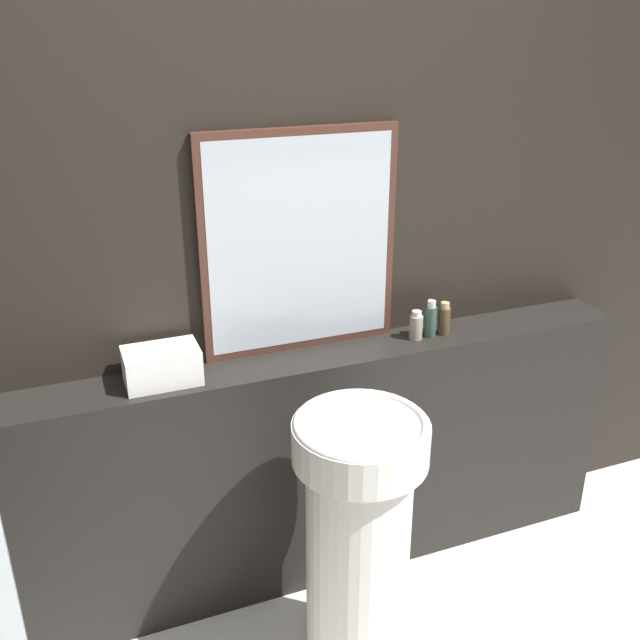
{
  "coord_description": "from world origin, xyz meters",
  "views": [
    {
      "loc": [
        -0.7,
        -0.63,
        1.95
      ],
      "look_at": [
        0.04,
        1.27,
        1.07
      ],
      "focal_mm": 40.0,
      "sensor_mm": 36.0,
      "label": 1
    }
  ],
  "objects_px": {
    "mirror": "(300,243)",
    "lotion_bottle": "(444,319)",
    "shampoo_bottle": "(416,326)",
    "pedestal_sink": "(358,536)",
    "towel_stack": "(162,366)",
    "conditioner_bottle": "(431,320)"
  },
  "relations": [
    {
      "from": "pedestal_sink",
      "to": "mirror",
      "type": "xyz_separation_m",
      "value": [
        0.01,
        0.51,
        0.78
      ]
    },
    {
      "from": "pedestal_sink",
      "to": "mirror",
      "type": "height_order",
      "value": "mirror"
    },
    {
      "from": "mirror",
      "to": "lotion_bottle",
      "type": "distance_m",
      "value": 0.6
    },
    {
      "from": "conditioner_bottle",
      "to": "towel_stack",
      "type": "bearing_deg",
      "value": -180.0
    },
    {
      "from": "shampoo_bottle",
      "to": "pedestal_sink",
      "type": "bearing_deg",
      "value": -133.22
    },
    {
      "from": "mirror",
      "to": "towel_stack",
      "type": "xyz_separation_m",
      "value": [
        -0.49,
        -0.09,
        -0.31
      ]
    },
    {
      "from": "shampoo_bottle",
      "to": "conditioner_bottle",
      "type": "bearing_deg",
      "value": 0.0
    },
    {
      "from": "mirror",
      "to": "shampoo_bottle",
      "type": "bearing_deg",
      "value": -12.28
    },
    {
      "from": "pedestal_sink",
      "to": "conditioner_bottle",
      "type": "height_order",
      "value": "conditioner_bottle"
    },
    {
      "from": "lotion_bottle",
      "to": "pedestal_sink",
      "type": "bearing_deg",
      "value": -140.23
    },
    {
      "from": "mirror",
      "to": "lotion_bottle",
      "type": "xyz_separation_m",
      "value": [
        0.51,
        -0.09,
        -0.31
      ]
    },
    {
      "from": "towel_stack",
      "to": "mirror",
      "type": "bearing_deg",
      "value": 10.05
    },
    {
      "from": "towel_stack",
      "to": "conditioner_bottle",
      "type": "height_order",
      "value": "conditioner_bottle"
    },
    {
      "from": "towel_stack",
      "to": "conditioner_bottle",
      "type": "distance_m",
      "value": 0.94
    },
    {
      "from": "towel_stack",
      "to": "pedestal_sink",
      "type": "bearing_deg",
      "value": -41.59
    },
    {
      "from": "pedestal_sink",
      "to": "conditioner_bottle",
      "type": "bearing_deg",
      "value": 42.98
    },
    {
      "from": "mirror",
      "to": "shampoo_bottle",
      "type": "xyz_separation_m",
      "value": [
        0.4,
        -0.09,
        -0.32
      ]
    },
    {
      "from": "towel_stack",
      "to": "shampoo_bottle",
      "type": "xyz_separation_m",
      "value": [
        0.88,
        0.0,
        -0.01
      ]
    },
    {
      "from": "shampoo_bottle",
      "to": "lotion_bottle",
      "type": "relative_size",
      "value": 0.87
    },
    {
      "from": "conditioner_bottle",
      "to": "pedestal_sink",
      "type": "bearing_deg",
      "value": -137.02
    },
    {
      "from": "mirror",
      "to": "shampoo_bottle",
      "type": "distance_m",
      "value": 0.52
    },
    {
      "from": "pedestal_sink",
      "to": "shampoo_bottle",
      "type": "bearing_deg",
      "value": 46.78
    }
  ]
}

